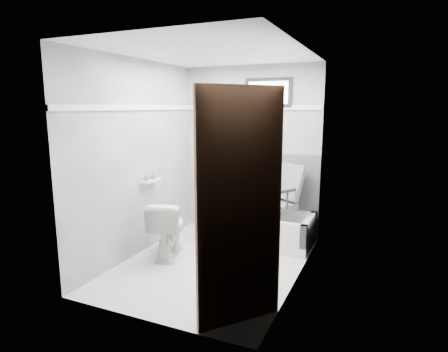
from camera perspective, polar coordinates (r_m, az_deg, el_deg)
The scene contains 19 objects.
floor at distance 4.54m, azimuth -1.83°, elevation -13.26°, with size 2.60×2.60×0.00m, color white.
ceiling at distance 4.20m, azimuth -2.03°, elevation 18.31°, with size 2.60×2.60×0.00m, color silver.
wall_back at distance 5.40m, azimuth 4.07°, elevation 3.77°, with size 2.00×0.02×2.40m, color slate.
wall_front at distance 3.10m, azimuth -12.37°, elevation -1.45°, with size 2.00×0.02×2.40m, color slate.
wall_left at distance 4.72m, azimuth -12.94°, elevation 2.57°, with size 0.02×2.60×2.40m, color slate.
wall_right at distance 3.88m, azimuth 11.51°, elevation 0.96°, with size 0.02×2.60×2.40m, color slate.
bathtub at distance 5.19m, azimuth 4.95°, elevation -7.71°, with size 1.50×0.70×0.42m, color white, non-canonical shape.
office_chair at distance 5.07m, azimuth 7.65°, elevation -3.62°, with size 0.56×0.56×0.96m, color slate, non-canonical shape.
toilet at distance 4.72m, azimuth -8.57°, elevation -7.90°, with size 0.40×0.71×0.70m, color white.
door at distance 2.73m, azimuth 5.10°, elevation -7.23°, with size 0.78×0.78×2.00m, color #53391F, non-canonical shape.
window at distance 5.27m, azimuth 6.76°, elevation 12.50°, with size 0.66×0.04×0.40m, color black, non-canonical shape.
backerboard at distance 5.37m, azimuth 6.49°, elevation -0.62°, with size 1.50×0.02×0.78m, color #4C4C4F.
trim_back at distance 5.35m, azimuth 4.11°, elevation 10.37°, with size 2.00×0.02×0.06m, color white.
trim_left at distance 4.67m, azimuth -13.13°, elevation 10.11°, with size 0.02×2.60×0.06m, color white.
pole at distance 5.18m, azimuth 3.60°, elevation 1.82°, with size 0.02×0.02×1.95m, color white.
shelf at distance 4.86m, azimuth -10.99°, elevation -0.72°, with size 0.10×0.32×0.03m, color white.
soap_bottle_a at distance 4.79m, azimuth -11.66°, elevation -0.11°, with size 0.04×0.04×0.09m, color olive.
soap_bottle_b at distance 4.90m, azimuth -10.71°, elevation 0.09°, with size 0.08×0.08×0.10m, color slate.
faucet at distance 5.55m, azimuth 1.94°, elevation -2.83°, with size 0.26×0.10×0.16m, color silver, non-canonical shape.
Camera 1 is at (1.80, -3.75, 1.83)m, focal length 30.00 mm.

